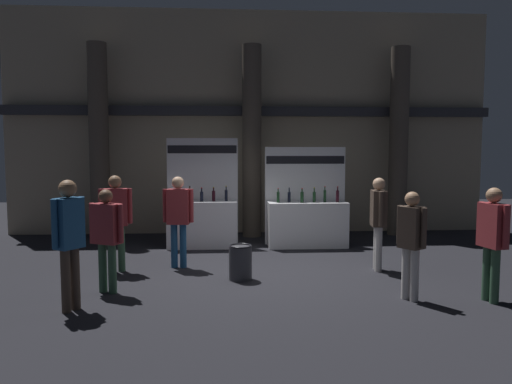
{
  "coord_description": "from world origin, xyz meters",
  "views": [
    {
      "loc": [
        -0.7,
        -8.28,
        2.15
      ],
      "look_at": [
        -0.11,
        0.62,
        1.4
      ],
      "focal_mm": 33.76,
      "sensor_mm": 36.0,
      "label": 1
    }
  ],
  "objects": [
    {
      "name": "visitor_2",
      "position": [
        2.07,
        0.14,
        1.01
      ],
      "size": [
        0.3,
        0.56,
        1.68
      ],
      "rotation": [
        0.0,
        0.0,
        1.43
      ],
      "color": "silver",
      "rests_on": "ground_plane"
    },
    {
      "name": "visitor_3",
      "position": [
        -2.48,
        -0.95,
        0.95
      ],
      "size": [
        0.56,
        0.4,
        1.58
      ],
      "rotation": [
        0.0,
        0.0,
        5.83
      ],
      "color": "#33563D",
      "rests_on": "ground_plane"
    },
    {
      "name": "ground_plane",
      "position": [
        0.0,
        0.0,
        0.0
      ],
      "size": [
        25.13,
        25.13,
        0.0
      ],
      "primitive_type": "plane",
      "color": "black"
    },
    {
      "name": "visitor_0",
      "position": [
        -1.55,
        0.59,
        1.01
      ],
      "size": [
        0.57,
        0.26,
        1.69
      ],
      "rotation": [
        0.0,
        0.0,
        3.05
      ],
      "color": "navy",
      "rests_on": "ground_plane"
    },
    {
      "name": "visitor_4",
      "position": [
        -2.77,
        -1.77,
        1.06
      ],
      "size": [
        0.39,
        0.45,
        1.78
      ],
      "rotation": [
        0.0,
        0.0,
        4.13
      ],
      "color": "#47382D",
      "rests_on": "ground_plane"
    },
    {
      "name": "visitor_5",
      "position": [
        1.98,
        -1.61,
        0.92
      ],
      "size": [
        0.38,
        0.42,
        1.58
      ],
      "rotation": [
        0.0,
        0.0,
        2.15
      ],
      "color": "silver",
      "rests_on": "ground_plane"
    },
    {
      "name": "hall_colonnade",
      "position": [
        0.0,
        4.41,
        2.83
      ],
      "size": [
        12.56,
        1.06,
        5.79
      ],
      "color": "tan",
      "rests_on": "ground_plane"
    },
    {
      "name": "trash_bin",
      "position": [
        -0.43,
        -0.34,
        0.29
      ],
      "size": [
        0.39,
        0.39,
        0.59
      ],
      "color": "#38383D",
      "rests_on": "ground_plane"
    },
    {
      "name": "visitor_1",
      "position": [
        -2.63,
        0.35,
        1.04
      ],
      "size": [
        0.58,
        0.27,
        1.73
      ],
      "rotation": [
        0.0,
        0.0,
        0.12
      ],
      "color": "#33563D",
      "rests_on": "ground_plane"
    },
    {
      "name": "exhibitor_booth_1",
      "position": [
        1.17,
        2.42,
        0.6
      ],
      "size": [
        1.86,
        0.66,
        2.25
      ],
      "color": "white",
      "rests_on": "ground_plane"
    },
    {
      "name": "exhibitor_booth_0",
      "position": [
        -1.2,
        2.52,
        0.63
      ],
      "size": [
        1.62,
        0.66,
        2.45
      ],
      "color": "white",
      "rests_on": "ground_plane"
    },
    {
      "name": "visitor_6",
      "position": [
        3.1,
        -1.77,
        0.98
      ],
      "size": [
        0.28,
        0.57,
        1.64
      ],
      "rotation": [
        0.0,
        0.0,
        1.74
      ],
      "color": "#33563D",
      "rests_on": "ground_plane"
    }
  ]
}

